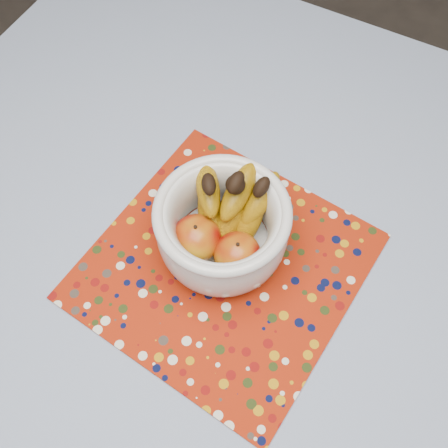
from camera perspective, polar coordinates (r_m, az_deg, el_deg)
name	(u,v)px	position (r m, az deg, el deg)	size (l,w,h in m)	color
table	(232,338)	(0.83, 0.89, -12.26)	(1.20, 1.20, 0.75)	brown
tablecloth	(233,321)	(0.76, 0.97, -10.52)	(1.32, 1.32, 0.01)	slate
placemat	(224,266)	(0.78, 0.01, -4.59)	(0.37, 0.37, 0.00)	maroon
fruit_bowl	(224,222)	(0.73, -0.02, 0.18)	(0.20, 0.20, 0.15)	silver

